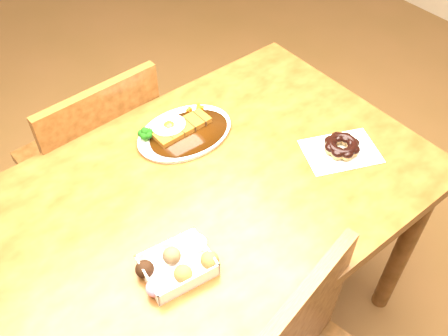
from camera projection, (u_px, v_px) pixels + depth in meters
ground at (214, 318)px, 1.87m from camera, size 6.00×6.00×0.00m
table at (211, 211)px, 1.39m from camera, size 1.20×0.80×0.75m
chair_far at (97, 161)px, 1.76m from camera, size 0.44×0.44×0.87m
katsu_curry_plate at (183, 131)px, 1.45m from camera, size 0.29×0.22×0.06m
donut_box at (177, 265)px, 1.13m from camera, size 0.19×0.14×0.04m
pon_de_ring at (342, 147)px, 1.39m from camera, size 0.25×0.22×0.04m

